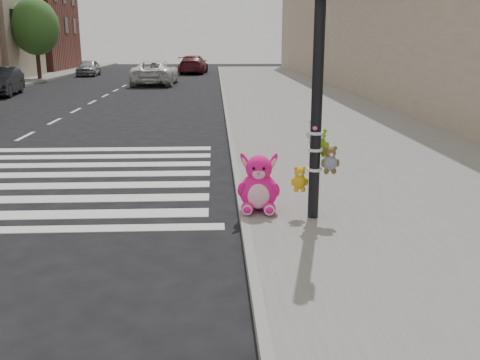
{
  "coord_description": "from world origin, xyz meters",
  "views": [
    {
      "loc": [
        1.13,
        -5.89,
        2.76
      ],
      "look_at": [
        1.48,
        1.75,
        0.75
      ],
      "focal_mm": 40.0,
      "sensor_mm": 36.0,
      "label": 1
    }
  ],
  "objects_px": {
    "red_teddy": "(263,200)",
    "car_dark_far": "(0,82)",
    "signal_pole": "(317,112)",
    "car_white_near": "(155,73)",
    "pink_bunny": "(259,187)"
  },
  "relations": [
    {
      "from": "car_dark_far",
      "to": "car_white_near",
      "type": "bearing_deg",
      "value": 35.75
    },
    {
      "from": "pink_bunny",
      "to": "red_teddy",
      "type": "relative_size",
      "value": 4.58
    },
    {
      "from": "car_dark_far",
      "to": "car_white_near",
      "type": "distance_m",
      "value": 9.82
    },
    {
      "from": "car_dark_far",
      "to": "car_white_near",
      "type": "height_order",
      "value": "car_white_near"
    },
    {
      "from": "car_dark_far",
      "to": "pink_bunny",
      "type": "bearing_deg",
      "value": -67.45
    },
    {
      "from": "red_teddy",
      "to": "car_white_near",
      "type": "relative_size",
      "value": 0.04
    },
    {
      "from": "red_teddy",
      "to": "car_white_near",
      "type": "xyz_separation_m",
      "value": [
        -4.55,
        26.54,
        0.53
      ]
    },
    {
      "from": "signal_pole",
      "to": "pink_bunny",
      "type": "xyz_separation_m",
      "value": [
        -0.82,
        0.35,
        -1.22
      ]
    },
    {
      "from": "pink_bunny",
      "to": "car_white_near",
      "type": "relative_size",
      "value": 0.17
    },
    {
      "from": "red_teddy",
      "to": "car_dark_far",
      "type": "xyz_separation_m",
      "value": [
        -11.7,
        19.82,
        0.48
      ]
    },
    {
      "from": "signal_pole",
      "to": "red_teddy",
      "type": "distance_m",
      "value": 1.77
    },
    {
      "from": "car_white_near",
      "to": "signal_pole",
      "type": "bearing_deg",
      "value": 102.57
    },
    {
      "from": "car_dark_far",
      "to": "car_white_near",
      "type": "relative_size",
      "value": 0.79
    },
    {
      "from": "pink_bunny",
      "to": "car_dark_far",
      "type": "distance_m",
      "value": 23.16
    },
    {
      "from": "signal_pole",
      "to": "red_teddy",
      "type": "height_order",
      "value": "signal_pole"
    }
  ]
}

